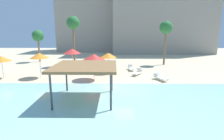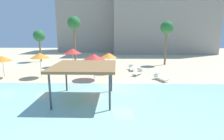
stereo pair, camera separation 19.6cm
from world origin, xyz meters
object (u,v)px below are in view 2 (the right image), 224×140
(beach_umbrella_orange_1, at_px, (40,55))
(lounge_chair_0, at_px, (131,68))
(shade_pavilion, at_px, (84,67))
(beach_umbrella_orange_4, at_px, (2,58))
(lounge_chair_2, at_px, (160,77))
(lounge_chair_1, at_px, (138,72))
(beach_umbrella_red_0, at_px, (73,51))
(beach_umbrella_orange_3, at_px, (109,55))
(beach_umbrella_red_2, at_px, (94,57))
(palm_tree_2, at_px, (39,36))
(palm_tree_1, at_px, (167,29))
(palm_tree_0, at_px, (74,24))

(beach_umbrella_orange_1, relative_size, lounge_chair_0, 1.44)
(shade_pavilion, relative_size, lounge_chair_0, 2.38)
(beach_umbrella_orange_4, relative_size, lounge_chair_2, 1.25)
(lounge_chair_0, xyz_separation_m, lounge_chair_1, (0.56, -2.65, 0.00))
(beach_umbrella_orange_4, distance_m, lounge_chair_2, 17.24)
(beach_umbrella_red_0, distance_m, lounge_chair_1, 9.23)
(beach_umbrella_orange_1, bearing_deg, beach_umbrella_orange_3, 18.03)
(beach_umbrella_orange_4, height_order, lounge_chair_0, beach_umbrella_orange_4)
(beach_umbrella_orange_1, height_order, beach_umbrella_orange_4, beach_umbrella_orange_1)
(beach_umbrella_red_2, relative_size, lounge_chair_0, 1.44)
(beach_umbrella_orange_3, relative_size, lounge_chair_1, 1.28)
(lounge_chair_2, relative_size, palm_tree_2, 0.37)
(beach_umbrella_orange_1, bearing_deg, palm_tree_1, 27.13)
(lounge_chair_2, bearing_deg, beach_umbrella_orange_3, -145.24)
(beach_umbrella_red_2, distance_m, lounge_chair_2, 7.35)
(lounge_chair_0, height_order, lounge_chair_1, same)
(beach_umbrella_red_0, bearing_deg, palm_tree_0, 96.62)
(shade_pavilion, bearing_deg, beach_umbrella_orange_4, 148.28)
(beach_umbrella_orange_4, distance_m, palm_tree_1, 21.98)
(lounge_chair_1, relative_size, palm_tree_1, 0.29)
(beach_umbrella_orange_1, distance_m, palm_tree_2, 11.72)
(beach_umbrella_orange_3, xyz_separation_m, palm_tree_2, (-11.97, 8.25, 2.05))
(lounge_chair_2, xyz_separation_m, palm_tree_1, (2.83, 9.09, 5.15))
(beach_umbrella_orange_1, xyz_separation_m, lounge_chair_1, (11.03, 1.39, -2.15))
(beach_umbrella_orange_1, relative_size, beach_umbrella_orange_4, 1.12)
(beach_umbrella_orange_1, relative_size, lounge_chair_2, 1.40)
(beach_umbrella_orange_4, height_order, lounge_chair_2, beach_umbrella_orange_4)
(palm_tree_0, relative_size, palm_tree_2, 1.37)
(beach_umbrella_orange_3, height_order, palm_tree_0, palm_tree_0)
(beach_umbrella_red_0, height_order, lounge_chair_2, beach_umbrella_red_0)
(beach_umbrella_red_0, height_order, palm_tree_1, palm_tree_1)
(shade_pavilion, xyz_separation_m, palm_tree_2, (-10.55, 17.36, 1.73))
(beach_umbrella_orange_4, bearing_deg, beach_umbrella_red_2, -1.73)
(lounge_chair_1, bearing_deg, beach_umbrella_red_2, -36.65)
(beach_umbrella_orange_3, bearing_deg, palm_tree_2, 145.40)
(palm_tree_2, bearing_deg, palm_tree_1, -7.05)
(beach_umbrella_red_0, distance_m, palm_tree_0, 4.64)
(beach_umbrella_orange_4, xyz_separation_m, palm_tree_2, (-0.45, 11.12, 2.06))
(beach_umbrella_red_0, bearing_deg, lounge_chair_2, -26.81)
(beach_umbrella_orange_4, xyz_separation_m, lounge_chair_1, (15.04, 1.80, -1.86))
(palm_tree_2, bearing_deg, shade_pavilion, -58.71)
(beach_umbrella_orange_1, distance_m, lounge_chair_1, 11.32)
(lounge_chair_2, distance_m, palm_tree_1, 10.82)
(shade_pavilion, height_order, beach_umbrella_orange_4, shade_pavilion)
(beach_umbrella_red_2, height_order, beach_umbrella_orange_3, beach_umbrella_red_2)
(beach_umbrella_orange_4, distance_m, palm_tree_2, 11.31)
(shade_pavilion, height_order, beach_umbrella_red_2, beach_umbrella_red_2)
(beach_umbrella_orange_1, bearing_deg, palm_tree_2, 112.62)
(beach_umbrella_orange_4, bearing_deg, beach_umbrella_orange_3, 13.96)
(beach_umbrella_orange_1, xyz_separation_m, lounge_chair_2, (13.12, -0.91, -2.15))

